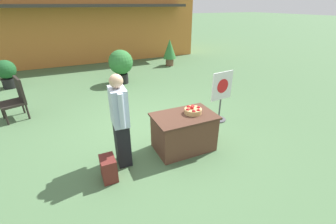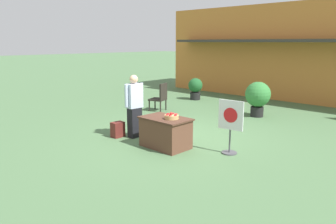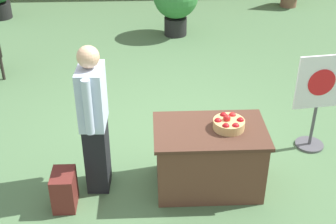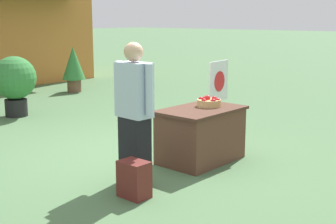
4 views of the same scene
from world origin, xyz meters
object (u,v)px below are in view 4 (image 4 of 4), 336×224
object	(u,v)px
apple_basket	(209,102)
poster_board	(218,94)
potted_plant_near_right	(15,81)
person_visitor	(134,113)
backpack	(134,179)
potted_plant_far_right	(73,66)
display_table	(201,135)

from	to	relation	value
apple_basket	poster_board	distance (m)	1.40
apple_basket	potted_plant_near_right	distance (m)	4.68
person_visitor	potted_plant_near_right	world-z (taller)	person_visitor
potted_plant_near_right	poster_board	bearing A→B (deg)	-69.22
backpack	potted_plant_far_right	distance (m)	7.87
backpack	potted_plant_far_right	bearing A→B (deg)	57.58
display_table	apple_basket	xyz separation A→B (m)	(0.20, 0.01, 0.43)
apple_basket	potted_plant_near_right	world-z (taller)	potted_plant_near_right
person_visitor	potted_plant_far_right	size ratio (longest dim) A/B	1.40
apple_basket	backpack	world-z (taller)	apple_basket
display_table	poster_board	world-z (taller)	poster_board
backpack	display_table	bearing A→B (deg)	9.98
poster_board	potted_plant_far_right	bearing A→B (deg)	160.56
person_visitor	potted_plant_near_right	size ratio (longest dim) A/B	1.40
potted_plant_near_right	person_visitor	bearing A→B (deg)	-103.80
person_visitor	apple_basket	bearing A→B (deg)	0.80
apple_basket	person_visitor	distance (m)	1.43
display_table	backpack	world-z (taller)	display_table
apple_basket	potted_plant_far_right	size ratio (longest dim) A/B	0.28
display_table	potted_plant_far_right	bearing A→B (deg)	67.46
apple_basket	potted_plant_far_right	bearing A→B (deg)	68.95
backpack	poster_board	xyz separation A→B (m)	(2.98, 0.99, 0.49)
apple_basket	backpack	distance (m)	1.89
backpack	potted_plant_near_right	bearing A→B (deg)	73.42
poster_board	potted_plant_near_right	distance (m)	4.24
potted_plant_near_right	potted_plant_far_right	world-z (taller)	potted_plant_near_right
display_table	backpack	xyz separation A→B (m)	(-1.57, -0.28, -0.17)
apple_basket	backpack	size ratio (longest dim) A/B	0.81
apple_basket	backpack	xyz separation A→B (m)	(-1.77, -0.29, -0.60)
backpack	poster_board	world-z (taller)	poster_board
person_visitor	potted_plant_far_right	bearing A→B (deg)	60.86
potted_plant_far_right	poster_board	bearing A→B (deg)	-102.30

